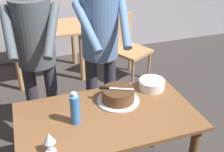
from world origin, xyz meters
TOP-DOWN VIEW (x-y plane):
  - main_dining_table at (0.00, 0.00)m, footprint 1.33×0.76m
  - cake_on_platter at (0.14, 0.14)m, footprint 0.34×0.34m
  - cake_knife at (0.08, 0.17)m, footprint 0.25×0.14m
  - plate_stack at (0.48, 0.23)m, footprint 0.22×0.22m
  - wine_glass_near at (-0.45, -0.25)m, footprint 0.08×0.08m
  - water_bottle at (-0.24, -0.01)m, footprint 0.07×0.07m
  - person_cutting_cake at (0.13, 0.59)m, footprint 0.47×0.55m
  - person_standing_beside at (-0.42, 0.62)m, footprint 0.46×0.57m
  - background_table at (-0.19, 2.14)m, footprint 1.00×0.70m
  - background_chair_0 at (0.87, 1.74)m, footprint 0.59×0.59m

SIDE VIEW (x-z plane):
  - background_chair_0 at x=0.87m, z-range 0.04..0.94m
  - background_table at x=-0.19m, z-range 0.21..0.95m
  - main_dining_table at x=0.00m, z-range 0.24..0.99m
  - plate_stack at x=0.48m, z-range 0.75..0.83m
  - cake_on_platter at x=0.14m, z-range 0.75..0.86m
  - wine_glass_near at x=-0.45m, z-range 0.78..0.92m
  - water_bottle at x=-0.24m, z-range 0.74..0.99m
  - cake_knife at x=0.08m, z-range 0.86..0.88m
  - person_cutting_cake at x=0.13m, z-range 0.22..1.94m
  - person_standing_beside at x=-0.42m, z-range 0.22..1.94m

